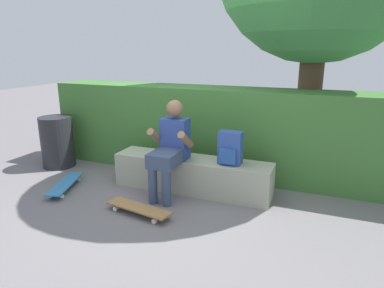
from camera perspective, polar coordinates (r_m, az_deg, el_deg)
name	(u,v)px	position (r m, az deg, el deg)	size (l,w,h in m)	color
ground_plane	(181,202)	(4.21, -1.91, -9.63)	(24.00, 24.00, 0.00)	slate
bench_main	(192,174)	(4.43, 0.00, -5.14)	(2.06, 0.44, 0.44)	#9EA18B
person_skater	(170,146)	(4.19, -3.66, -0.34)	(0.49, 0.62, 1.19)	#2D4793
skateboard_near_person	(138,208)	(3.92, -8.98, -10.60)	(0.82, 0.33, 0.09)	olive
skateboard_beside_bench	(65,184)	(4.82, -20.53, -6.30)	(0.45, 0.82, 0.09)	teal
backpack_on_bench	(230,148)	(4.14, 6.44, -0.72)	(0.28, 0.23, 0.40)	#2D4C99
hedge_row	(228,132)	(4.95, 6.03, 2.01)	(5.52, 0.64, 1.26)	#3A6E30
trash_bin	(57,142)	(5.70, -21.69, 0.35)	(0.49, 0.49, 0.79)	#232328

